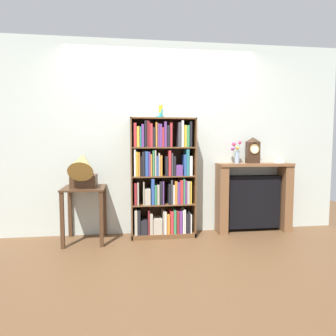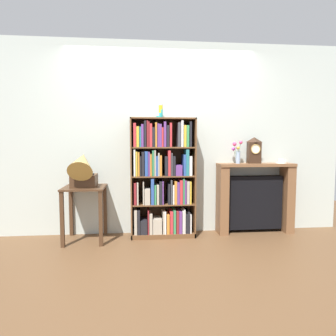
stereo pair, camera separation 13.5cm
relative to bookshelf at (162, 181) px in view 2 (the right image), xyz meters
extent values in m
cube|color=brown|center=(0.01, -0.12, -0.75)|extent=(7.81, 6.40, 0.02)
cube|color=beige|center=(0.15, 0.21, 0.56)|extent=(4.81, 0.08, 2.60)
cube|color=brown|center=(-0.40, 0.01, 0.04)|extent=(0.02, 0.33, 1.56)
cube|color=brown|center=(0.42, 0.01, 0.04)|extent=(0.02, 0.33, 1.56)
cube|color=#4C311C|center=(0.01, 0.17, 0.04)|extent=(0.84, 0.01, 1.56)
cube|color=brown|center=(0.01, 0.01, 0.81)|extent=(0.84, 0.33, 0.02)
cube|color=brown|center=(0.01, 0.01, -0.71)|extent=(0.84, 0.33, 0.06)
cube|color=#B2A893|center=(-0.35, -0.02, -0.52)|extent=(0.04, 0.24, 0.32)
cube|color=black|center=(-0.31, -0.01, -0.52)|extent=(0.03, 0.27, 0.32)
cube|color=black|center=(-0.25, -0.02, -0.59)|extent=(0.09, 0.26, 0.18)
cube|color=maroon|center=(-0.19, -0.03, -0.53)|extent=(0.02, 0.23, 0.31)
cube|color=#B2A893|center=(-0.16, 0.00, -0.55)|extent=(0.04, 0.28, 0.26)
cube|color=#B2A893|center=(-0.07, -0.02, -0.59)|extent=(0.12, 0.24, 0.20)
cube|color=#B2A893|center=(0.00, -0.02, -0.54)|extent=(0.02, 0.25, 0.29)
cube|color=white|center=(0.03, -0.01, -0.54)|extent=(0.02, 0.26, 0.29)
cube|color=orange|center=(0.07, -0.03, -0.56)|extent=(0.04, 0.23, 0.25)
cube|color=#C63338|center=(0.11, -0.02, -0.54)|extent=(0.04, 0.24, 0.29)
cube|color=#388E56|center=(0.15, -0.02, -0.53)|extent=(0.03, 0.25, 0.31)
cube|color=maroon|center=(0.19, -0.02, -0.54)|extent=(0.03, 0.26, 0.29)
cube|color=#663884|center=(0.23, -0.03, -0.54)|extent=(0.04, 0.23, 0.29)
cube|color=white|center=(0.26, -0.03, -0.53)|extent=(0.02, 0.22, 0.30)
cube|color=white|center=(0.28, -0.01, -0.53)|extent=(0.02, 0.27, 0.31)
cube|color=black|center=(0.31, -0.03, -0.56)|extent=(0.02, 0.22, 0.25)
cube|color=black|center=(0.34, 0.00, -0.54)|extent=(0.03, 0.28, 0.28)
cube|color=white|center=(0.36, -0.03, -0.56)|extent=(0.02, 0.23, 0.25)
cube|color=brown|center=(0.01, 0.01, -0.30)|extent=(0.81, 0.31, 0.02)
cube|color=maroon|center=(-0.36, -0.01, -0.15)|extent=(0.03, 0.26, 0.28)
cube|color=#B2A893|center=(-0.32, -0.02, -0.15)|extent=(0.02, 0.24, 0.29)
cube|color=#B2A893|center=(-0.25, -0.02, -0.15)|extent=(0.02, 0.24, 0.29)
cube|color=#B2A893|center=(-0.20, -0.02, -0.19)|extent=(0.07, 0.25, 0.20)
cube|color=#2D519E|center=(-0.14, -0.03, -0.13)|extent=(0.04, 0.22, 0.34)
cube|color=#388E56|center=(-0.10, -0.03, -0.17)|extent=(0.02, 0.22, 0.25)
cube|color=#B2A893|center=(-0.07, 0.00, -0.17)|extent=(0.03, 0.28, 0.26)
cube|color=black|center=(-0.03, -0.01, -0.14)|extent=(0.03, 0.27, 0.30)
cube|color=#663884|center=(0.00, 0.00, -0.14)|extent=(0.02, 0.28, 0.30)
cube|color=black|center=(0.08, 0.00, -0.16)|extent=(0.03, 0.28, 0.26)
cube|color=#424247|center=(0.11, -0.02, -0.14)|extent=(0.02, 0.25, 0.32)
cube|color=white|center=(0.14, -0.03, -0.17)|extent=(0.02, 0.22, 0.25)
cube|color=orange|center=(0.16, -0.03, -0.14)|extent=(0.03, 0.22, 0.30)
cube|color=#663884|center=(0.20, -0.03, -0.15)|extent=(0.03, 0.23, 0.29)
cube|color=#C63338|center=(0.24, -0.02, -0.14)|extent=(0.04, 0.24, 0.31)
cube|color=#388E56|center=(0.27, -0.03, -0.13)|extent=(0.02, 0.22, 0.33)
cube|color=#663884|center=(0.29, 0.00, -0.14)|extent=(0.02, 0.28, 0.31)
cube|color=#B2A893|center=(0.33, -0.01, -0.15)|extent=(0.03, 0.27, 0.30)
cube|color=gold|center=(0.36, -0.02, -0.15)|extent=(0.02, 0.26, 0.29)
cube|color=brown|center=(0.01, 0.01, 0.07)|extent=(0.81, 0.31, 0.02)
cube|color=white|center=(-0.36, -0.02, 0.25)|extent=(0.02, 0.25, 0.34)
cube|color=gold|center=(-0.34, -0.01, 0.23)|extent=(0.02, 0.26, 0.31)
cube|color=orange|center=(-0.31, -0.03, 0.23)|extent=(0.02, 0.22, 0.30)
cube|color=black|center=(-0.28, -0.01, 0.20)|extent=(0.02, 0.26, 0.25)
cube|color=black|center=(-0.25, 0.00, 0.23)|extent=(0.03, 0.28, 0.31)
cube|color=#2D519E|center=(-0.21, -0.03, 0.23)|extent=(0.04, 0.22, 0.32)
cube|color=#663884|center=(-0.18, -0.02, 0.23)|extent=(0.02, 0.26, 0.31)
cube|color=orange|center=(-0.15, -0.01, 0.22)|extent=(0.02, 0.26, 0.28)
cube|color=#388E56|center=(-0.13, -0.03, 0.24)|extent=(0.02, 0.22, 0.33)
cube|color=#B2A893|center=(-0.10, 0.00, 0.24)|extent=(0.02, 0.28, 0.33)
cube|color=#2D519E|center=(-0.08, -0.02, 0.20)|extent=(0.02, 0.24, 0.26)
cube|color=#B2A893|center=(-0.05, -0.02, 0.22)|extent=(0.02, 0.24, 0.29)
cube|color=orange|center=(-0.03, -0.01, 0.21)|extent=(0.03, 0.26, 0.26)
cube|color=black|center=(0.04, -0.03, 0.20)|extent=(0.03, 0.23, 0.25)
cube|color=#C63338|center=(0.08, 0.00, 0.24)|extent=(0.03, 0.28, 0.33)
cube|color=#424247|center=(0.11, -0.02, 0.22)|extent=(0.02, 0.26, 0.29)
cube|color=black|center=(0.14, -0.01, 0.20)|extent=(0.03, 0.27, 0.25)
cube|color=#663884|center=(0.21, -0.03, 0.14)|extent=(0.08, 0.22, 0.14)
cube|color=#2D519E|center=(0.28, -0.03, 0.21)|extent=(0.03, 0.23, 0.27)
cube|color=teal|center=(0.32, -0.02, 0.25)|extent=(0.04, 0.25, 0.34)
cube|color=white|center=(0.36, -0.01, 0.20)|extent=(0.04, 0.26, 0.25)
cube|color=brown|center=(0.01, 0.01, 0.44)|extent=(0.81, 0.31, 0.02)
cube|color=#C63338|center=(-0.35, 0.00, 0.60)|extent=(0.03, 0.28, 0.30)
cube|color=gold|center=(-0.32, -0.02, 0.58)|extent=(0.03, 0.25, 0.26)
cube|color=teal|center=(-0.29, -0.02, 0.57)|extent=(0.02, 0.25, 0.26)
cube|color=#663884|center=(-0.26, -0.01, 0.59)|extent=(0.03, 0.26, 0.29)
cube|color=black|center=(-0.22, -0.01, 0.61)|extent=(0.03, 0.27, 0.33)
cube|color=maroon|center=(-0.20, -0.03, 0.61)|extent=(0.02, 0.23, 0.33)
cube|color=maroon|center=(-0.18, 0.00, 0.61)|extent=(0.02, 0.28, 0.32)
cube|color=#C63338|center=(-0.15, -0.02, 0.59)|extent=(0.03, 0.25, 0.29)
cube|color=black|center=(-0.12, -0.02, 0.57)|extent=(0.03, 0.25, 0.25)
cube|color=orange|center=(-0.09, -0.03, 0.60)|extent=(0.02, 0.22, 0.31)
cube|color=#663884|center=(-0.06, -0.01, 0.60)|extent=(0.02, 0.27, 0.30)
cube|color=#663884|center=(-0.03, -0.01, 0.59)|extent=(0.03, 0.26, 0.29)
cube|color=#C63338|center=(0.00, 0.00, 0.57)|extent=(0.02, 0.28, 0.25)
cube|color=#663884|center=(0.03, -0.03, 0.61)|extent=(0.03, 0.23, 0.32)
cube|color=black|center=(0.06, -0.03, 0.58)|extent=(0.03, 0.23, 0.27)
cube|color=#C63338|center=(0.10, -0.01, 0.60)|extent=(0.03, 0.27, 0.30)
cube|color=#424247|center=(0.21, -0.02, 0.60)|extent=(0.04, 0.25, 0.31)
cube|color=white|center=(0.25, -0.02, 0.61)|extent=(0.03, 0.24, 0.33)
cube|color=gold|center=(0.28, -0.02, 0.59)|extent=(0.03, 0.26, 0.28)
cube|color=#388E56|center=(0.32, -0.03, 0.58)|extent=(0.03, 0.23, 0.28)
cube|color=black|center=(0.35, -0.02, 0.61)|extent=(0.03, 0.24, 0.32)
cylinder|color=#28B2B7|center=(-0.03, 0.06, 0.87)|extent=(0.08, 0.08, 0.10)
cylinder|color=#28B2B7|center=(-0.03, 0.06, 0.89)|extent=(0.08, 0.08, 0.10)
cylinder|color=white|center=(-0.03, 0.06, 0.90)|extent=(0.08, 0.08, 0.10)
cylinder|color=blue|center=(-0.03, 0.06, 0.92)|extent=(0.08, 0.08, 0.10)
cylinder|color=yellow|center=(-0.03, 0.06, 0.94)|extent=(0.08, 0.08, 0.10)
cylinder|color=white|center=(-0.03, 0.06, 0.96)|extent=(0.08, 0.08, 0.10)
cube|color=#472D1C|center=(-0.99, -0.09, -0.06)|extent=(0.51, 0.53, 0.02)
cube|color=#472D1C|center=(-1.22, -0.32, -0.41)|extent=(0.04, 0.04, 0.67)
cube|color=#472D1C|center=(-0.77, -0.32, -0.41)|extent=(0.04, 0.04, 0.67)
cube|color=#472D1C|center=(-1.22, 0.14, -0.41)|extent=(0.04, 0.04, 0.67)
cube|color=#472D1C|center=(-0.77, 0.14, -0.41)|extent=(0.04, 0.04, 0.67)
cube|color=#472D1C|center=(-0.99, -0.09, 0.03)|extent=(0.30, 0.29, 0.15)
cylinder|color=black|center=(-0.99, -0.09, 0.11)|extent=(0.25, 0.25, 0.01)
cylinder|color=#B79347|center=(-0.99, -0.13, 0.13)|extent=(0.03, 0.03, 0.06)
cone|color=#B79347|center=(-0.99, -0.22, 0.26)|extent=(0.30, 0.44, 0.43)
cube|color=brown|center=(1.29, 0.04, 0.20)|extent=(1.05, 0.28, 0.04)
cube|color=brown|center=(0.83, 0.04, -0.28)|extent=(0.12, 0.25, 0.92)
cube|color=brown|center=(1.75, 0.04, -0.28)|extent=(0.12, 0.25, 0.92)
cube|color=black|center=(1.29, 0.08, -0.33)|extent=(0.77, 0.14, 0.74)
cube|color=#382316|center=(1.26, 0.04, 0.36)|extent=(0.17, 0.11, 0.29)
pyramid|color=#382316|center=(1.26, 0.04, 0.54)|extent=(0.17, 0.11, 0.07)
cylinder|color=silver|center=(1.26, -0.02, 0.42)|extent=(0.12, 0.01, 0.12)
torus|color=#B79347|center=(1.26, -0.02, 0.42)|extent=(0.13, 0.01, 0.13)
cylinder|color=#99B2D1|center=(1.03, 0.04, 0.31)|extent=(0.06, 0.06, 0.17)
cylinder|color=#4C753D|center=(1.04, 0.05, 0.33)|extent=(0.01, 0.02, 0.20)
sphere|color=#EA4275|center=(1.04, 0.06, 0.43)|extent=(0.05, 0.05, 0.05)
cylinder|color=#4C753D|center=(1.00, 0.02, 0.36)|extent=(0.07, 0.04, 0.25)
sphere|color=#EA4275|center=(0.97, 0.00, 0.48)|extent=(0.05, 0.05, 0.05)
cylinder|color=#4C753D|center=(1.04, 0.03, 0.37)|extent=(0.04, 0.03, 0.27)
sphere|color=#EA4275|center=(1.06, 0.02, 0.50)|extent=(0.05, 0.05, 0.05)
cylinder|color=#4C753D|center=(1.01, 0.07, 0.33)|extent=(0.05, 0.04, 0.18)
sphere|color=#B24CB7|center=(0.98, 0.09, 0.42)|extent=(0.05, 0.05, 0.05)
cylinder|color=#4C753D|center=(1.03, 0.01, 0.33)|extent=(0.02, 0.04, 0.20)
sphere|color=yellow|center=(1.02, 0.00, 0.43)|extent=(0.04, 0.04, 0.04)
cylinder|color=white|center=(1.65, 0.04, 0.22)|extent=(0.15, 0.15, 0.01)
cylinder|color=white|center=(1.65, 0.04, 0.26)|extent=(0.09, 0.09, 0.06)
torus|color=white|center=(1.70, 0.04, 0.26)|extent=(0.04, 0.01, 0.04)
camera|label=1|loc=(-0.43, -3.85, 0.49)|focal=31.62mm
camera|label=2|loc=(-0.30, -3.86, 0.49)|focal=31.62mm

